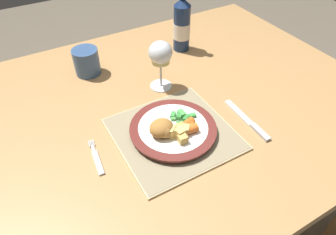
# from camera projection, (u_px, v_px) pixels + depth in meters

# --- Properties ---
(ground_plane) EXTENTS (6.00, 6.00, 0.00)m
(ground_plane) POSITION_uv_depth(u_px,v_px,m) (163.00, 224.00, 1.42)
(ground_plane) COLOR brown
(dining_table) EXTENTS (1.37, 0.99, 0.74)m
(dining_table) POSITION_uv_depth(u_px,v_px,m) (160.00, 124.00, 0.97)
(dining_table) COLOR #AD7F4C
(dining_table) RESTS_ON ground
(placemat) EXTENTS (0.31, 0.30, 0.01)m
(placemat) POSITION_uv_depth(u_px,v_px,m) (173.00, 134.00, 0.82)
(placemat) COLOR #CCB789
(placemat) RESTS_ON dining_table
(dinner_plate) EXTENTS (0.24, 0.24, 0.02)m
(dinner_plate) POSITION_uv_depth(u_px,v_px,m) (173.00, 129.00, 0.81)
(dinner_plate) COLOR white
(dinner_plate) RESTS_ON placemat
(breaded_croquettes) EXTENTS (0.07, 0.07, 0.04)m
(breaded_croquettes) POSITION_uv_depth(u_px,v_px,m) (162.00, 128.00, 0.77)
(breaded_croquettes) COLOR #B77F3D
(breaded_croquettes) RESTS_ON dinner_plate
(green_beans_pile) EXTENTS (0.07, 0.06, 0.01)m
(green_beans_pile) POSITION_uv_depth(u_px,v_px,m) (181.00, 117.00, 0.82)
(green_beans_pile) COLOR green
(green_beans_pile) RESTS_ON dinner_plate
(glazed_carrots) EXTENTS (0.05, 0.05, 0.02)m
(glazed_carrots) POSITION_uv_depth(u_px,v_px,m) (188.00, 127.00, 0.79)
(glazed_carrots) COLOR orange
(glazed_carrots) RESTS_ON dinner_plate
(fork) EXTENTS (0.03, 0.12, 0.01)m
(fork) POSITION_uv_depth(u_px,v_px,m) (97.00, 159.00, 0.75)
(fork) COLOR silver
(fork) RESTS_ON dining_table
(table_knife) EXTENTS (0.02, 0.19, 0.01)m
(table_knife) POSITION_uv_depth(u_px,v_px,m) (250.00, 123.00, 0.85)
(table_knife) COLOR silver
(table_knife) RESTS_ON dining_table
(wine_glass) EXTENTS (0.07, 0.07, 0.16)m
(wine_glass) POSITION_uv_depth(u_px,v_px,m) (160.00, 55.00, 0.90)
(wine_glass) COLOR silver
(wine_glass) RESTS_ON dining_table
(bottle) EXTENTS (0.06, 0.06, 0.26)m
(bottle) POSITION_uv_depth(u_px,v_px,m) (182.00, 25.00, 1.09)
(bottle) COLOR navy
(bottle) RESTS_ON dining_table
(roast_potatoes) EXTENTS (0.07, 0.07, 0.03)m
(roast_potatoes) POSITION_uv_depth(u_px,v_px,m) (178.00, 132.00, 0.77)
(roast_potatoes) COLOR gold
(roast_potatoes) RESTS_ON dinner_plate
(drinking_cup) EXTENTS (0.09, 0.09, 0.09)m
(drinking_cup) POSITION_uv_depth(u_px,v_px,m) (86.00, 61.00, 1.00)
(drinking_cup) COLOR #385684
(drinking_cup) RESTS_ON dining_table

